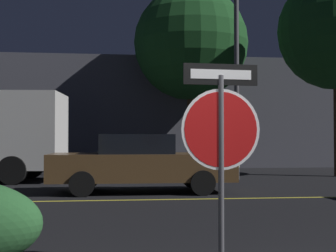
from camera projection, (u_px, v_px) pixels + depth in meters
The scene contains 6 objects.
road_center_stripe at pixel (162, 200), 10.34m from camera, with size 38.74×0.12×0.01m, color gold.
stop_sign at pixel (221, 128), 4.85m from camera, with size 0.85×0.08×2.14m.
passing_car_2 at pixel (141, 163), 11.82m from camera, with size 4.70×1.96×1.46m.
street_lamp at pixel (236, 21), 15.45m from camera, with size 0.55×0.55×7.43m.
tree_2 at pixel (191, 44), 19.58m from camera, with size 4.76×4.76×7.71m.
building_backdrop at pixel (155, 114), 23.32m from camera, with size 31.17×4.82×5.09m, color #4C4C56.
Camera 1 is at (-1.03, -3.38, 1.36)m, focal length 50.00 mm.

